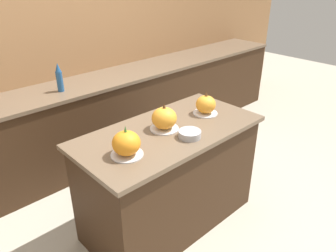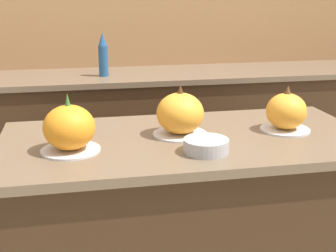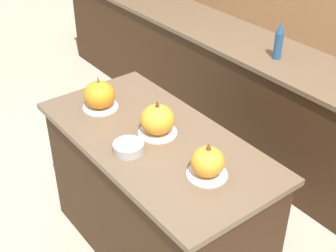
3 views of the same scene
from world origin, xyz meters
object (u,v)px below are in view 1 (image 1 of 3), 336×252
Objects in this scene: bottle_tall at (59,78)px; mixing_bowl at (190,134)px; pumpkin_cake_left at (126,144)px; pumpkin_cake_center at (164,119)px; pumpkin_cake_right at (206,105)px.

bottle_tall is 1.68× the size of mixing_bowl.
mixing_bowl is (0.48, -0.11, -0.06)m from pumpkin_cake_left.
pumpkin_cake_center is at bearing 14.32° from pumpkin_cake_left.
pumpkin_cake_center is 1.34× the size of mixing_bowl.
pumpkin_cake_center reaches higher than pumpkin_cake_right.
pumpkin_cake_left is 0.79× the size of bottle_tall.
pumpkin_cake_center is (0.44, 0.11, 0.00)m from pumpkin_cake_left.
pumpkin_cake_left is at bearing -174.44° from pumpkin_cake_right.
pumpkin_cake_right is 0.75× the size of bottle_tall.
pumpkin_cake_right is 1.42m from bottle_tall.
pumpkin_cake_center is 0.24m from mixing_bowl.
mixing_bowl is at bearing -13.10° from pumpkin_cake_left.
pumpkin_cake_right is at bearing 26.33° from mixing_bowl.
pumpkin_cake_left is 0.45m from pumpkin_cake_center.
bottle_tall is at bearing 100.45° from mixing_bowl.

